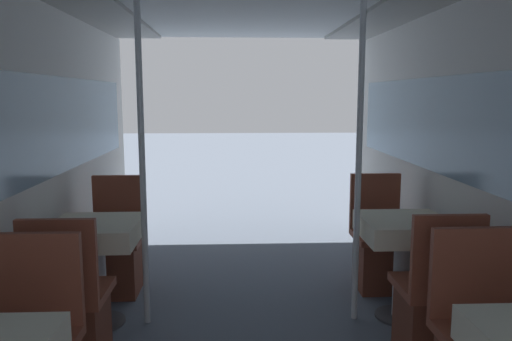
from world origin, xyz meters
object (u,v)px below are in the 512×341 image
at_px(support_pole_right_1, 359,165).
at_px(dining_table_left_1, 96,240).
at_px(chair_left_far_1, 116,257).
at_px(chair_right_near_1, 433,312).
at_px(support_pole_left_1, 142,167).
at_px(dining_table_right_1, 403,237).
at_px(chair_left_near_1, 72,319).
at_px(chair_right_far_1, 379,253).

bearing_deg(support_pole_right_1, dining_table_left_1, 180.00).
bearing_deg(chair_left_far_1, chair_right_near_1, 152.27).
distance_m(support_pole_left_1, support_pole_right_1, 1.44).
height_order(dining_table_right_1, support_pole_right_1, support_pole_right_1).
xyz_separation_m(chair_left_near_1, chair_left_far_1, (0.00, 1.10, 0.00)).
height_order(support_pole_left_1, support_pole_right_1, same).
xyz_separation_m(dining_table_left_1, support_pole_left_1, (0.33, 0.00, 0.50)).
height_order(chair_left_near_1, chair_left_far_1, same).
distance_m(chair_left_far_1, chair_right_far_1, 2.10).
xyz_separation_m(chair_left_far_1, support_pole_right_1, (1.77, -0.55, 0.80)).
distance_m(chair_left_near_1, chair_right_near_1, 2.10).
xyz_separation_m(support_pole_left_1, chair_right_far_1, (1.77, 0.55, -0.80)).
relative_size(dining_table_left_1, chair_left_near_1, 0.78).
bearing_deg(dining_table_right_1, chair_right_near_1, -90.00).
xyz_separation_m(dining_table_left_1, chair_left_far_1, (0.00, 0.55, -0.30)).
relative_size(chair_left_far_1, support_pole_right_1, 0.42).
distance_m(dining_table_right_1, chair_right_near_1, 0.63).
bearing_deg(dining_table_left_1, chair_left_far_1, 90.00).
relative_size(dining_table_right_1, chair_right_near_1, 0.78).
height_order(chair_left_far_1, support_pole_left_1, support_pole_left_1).
bearing_deg(chair_right_far_1, support_pole_left_1, 17.31).
distance_m(dining_table_left_1, chair_left_far_1, 0.63).
xyz_separation_m(support_pole_left_1, dining_table_right_1, (1.77, 0.00, -0.50)).
relative_size(chair_left_near_1, chair_right_near_1, 1.00).
xyz_separation_m(chair_right_near_1, chair_right_far_1, (0.00, 1.10, 0.00)).
height_order(chair_left_far_1, dining_table_right_1, chair_left_far_1).
height_order(dining_table_right_1, chair_right_far_1, chair_right_far_1).
relative_size(dining_table_left_1, chair_right_far_1, 0.78).
height_order(support_pole_left_1, chair_right_near_1, support_pole_left_1).
height_order(support_pole_left_1, chair_right_far_1, support_pole_left_1).
xyz_separation_m(chair_left_near_1, dining_table_right_1, (2.10, 0.55, 0.30)).
bearing_deg(dining_table_left_1, chair_left_near_1, -90.00).
relative_size(dining_table_left_1, dining_table_right_1, 1.00).
bearing_deg(chair_left_near_1, support_pole_right_1, 17.31).
relative_size(chair_left_far_1, support_pole_left_1, 0.42).
distance_m(chair_left_far_1, dining_table_right_1, 2.19).
distance_m(support_pole_left_1, chair_right_near_1, 2.02).
relative_size(dining_table_left_1, chair_right_near_1, 0.78).
distance_m(dining_table_left_1, chair_right_far_1, 2.19).
xyz_separation_m(support_pole_left_1, support_pole_right_1, (1.44, 0.00, 0.00)).
bearing_deg(chair_left_near_1, chair_right_near_1, 0.00).
distance_m(dining_table_left_1, dining_table_right_1, 2.10).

